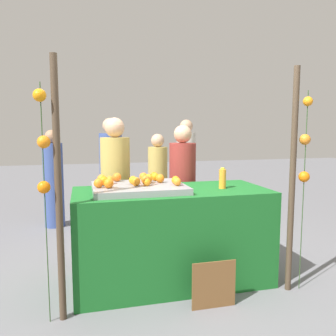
% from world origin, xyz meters
% --- Properties ---
extents(ground_plane, '(24.00, 24.00, 0.00)m').
position_xyz_m(ground_plane, '(0.00, 0.00, 0.00)').
color(ground_plane, slate).
extents(stall_counter, '(1.92, 0.85, 0.94)m').
position_xyz_m(stall_counter, '(0.00, 0.00, 0.47)').
color(stall_counter, '#196023').
rests_on(stall_counter, ground_plane).
extents(orange_tray, '(0.89, 0.70, 0.06)m').
position_xyz_m(orange_tray, '(-0.33, 0.02, 0.97)').
color(orange_tray, gray).
rests_on(orange_tray, stall_counter).
extents(orange_0, '(0.09, 0.09, 0.09)m').
position_xyz_m(orange_0, '(-0.51, 0.27, 1.05)').
color(orange_0, orange).
rests_on(orange_0, orange_tray).
extents(orange_1, '(0.09, 0.09, 0.09)m').
position_xyz_m(orange_1, '(-0.26, 0.04, 1.05)').
color(orange_1, orange).
rests_on(orange_1, orange_tray).
extents(orange_2, '(0.08, 0.08, 0.08)m').
position_xyz_m(orange_2, '(0.02, -0.13, 1.04)').
color(orange_2, orange).
rests_on(orange_2, orange_tray).
extents(orange_3, '(0.09, 0.09, 0.09)m').
position_xyz_m(orange_3, '(-0.66, 0.06, 1.05)').
color(orange_3, orange).
rests_on(orange_3, orange_tray).
extents(orange_4, '(0.09, 0.09, 0.09)m').
position_xyz_m(orange_4, '(-0.72, -0.06, 1.05)').
color(orange_4, orange).
rests_on(orange_4, orange_tray).
extents(orange_5, '(0.09, 0.09, 0.09)m').
position_xyz_m(orange_5, '(-0.24, 0.25, 1.05)').
color(orange_5, orange).
rests_on(orange_5, orange_tray).
extents(orange_6, '(0.08, 0.08, 0.08)m').
position_xyz_m(orange_6, '(-0.27, -0.07, 1.04)').
color(orange_6, orange).
rests_on(orange_6, orange_tray).
extents(orange_7, '(0.09, 0.09, 0.09)m').
position_xyz_m(orange_7, '(-0.37, -0.05, 1.05)').
color(orange_7, orange).
rests_on(orange_7, orange_tray).
extents(orange_8, '(0.08, 0.08, 0.08)m').
position_xyz_m(orange_8, '(-0.12, 0.23, 1.05)').
color(orange_8, orange).
rests_on(orange_8, orange_tray).
extents(orange_9, '(0.09, 0.09, 0.09)m').
position_xyz_m(orange_9, '(-0.63, -0.11, 1.05)').
color(orange_9, orange).
rests_on(orange_9, orange_tray).
extents(orange_10, '(0.08, 0.08, 0.08)m').
position_xyz_m(orange_10, '(-0.60, 0.13, 1.04)').
color(orange_10, orange).
rests_on(orange_10, orange_tray).
extents(orange_11, '(0.09, 0.09, 0.09)m').
position_xyz_m(orange_11, '(-0.22, 0.11, 1.05)').
color(orange_11, orange).
rests_on(orange_11, orange_tray).
extents(orange_12, '(0.09, 0.09, 0.09)m').
position_xyz_m(orange_12, '(-0.67, 0.21, 1.05)').
color(orange_12, orange).
rests_on(orange_12, orange_tray).
extents(orange_13, '(0.08, 0.08, 0.08)m').
position_xyz_m(orange_13, '(0.03, -0.04, 1.05)').
color(orange_13, orange).
rests_on(orange_13, orange_tray).
extents(orange_14, '(0.09, 0.09, 0.09)m').
position_xyz_m(orange_14, '(-0.10, 0.09, 1.05)').
color(orange_14, orange).
rests_on(orange_14, orange_tray).
extents(orange_15, '(0.08, 0.08, 0.08)m').
position_xyz_m(orange_15, '(-0.11, 0.32, 1.05)').
color(orange_15, orange).
rests_on(orange_15, orange_tray).
extents(orange_16, '(0.08, 0.08, 0.08)m').
position_xyz_m(orange_16, '(-0.38, 0.06, 1.05)').
color(orange_16, orange).
rests_on(orange_16, orange_tray).
extents(juice_bottle, '(0.07, 0.07, 0.21)m').
position_xyz_m(juice_bottle, '(0.52, -0.06, 1.05)').
color(juice_bottle, orange).
rests_on(juice_bottle, stall_counter).
extents(chalkboard_sign, '(0.40, 0.03, 0.43)m').
position_xyz_m(chalkboard_sign, '(0.22, -0.60, 0.20)').
color(chalkboard_sign, brown).
rests_on(chalkboard_sign, ground_plane).
extents(vendor_left, '(0.34, 0.34, 1.67)m').
position_xyz_m(vendor_left, '(-0.49, 0.69, 0.78)').
color(vendor_left, tan).
rests_on(vendor_left, ground_plane).
extents(vendor_right, '(0.32, 0.32, 1.59)m').
position_xyz_m(vendor_right, '(0.32, 0.68, 0.74)').
color(vendor_right, maroon).
rests_on(vendor_right, ground_plane).
extents(crowd_person_0, '(0.31, 0.31, 1.53)m').
position_xyz_m(crowd_person_0, '(-1.31, 2.33, 0.71)').
color(crowd_person_0, '#384C8C').
rests_on(crowd_person_0, ground_plane).
extents(crowd_person_1, '(0.34, 0.34, 1.71)m').
position_xyz_m(crowd_person_1, '(0.95, 2.58, 0.79)').
color(crowd_person_1, beige).
rests_on(crowd_person_1, ground_plane).
extents(crowd_person_2, '(0.29, 0.29, 1.47)m').
position_xyz_m(crowd_person_2, '(0.25, 1.77, 0.68)').
color(crowd_person_2, tan).
rests_on(crowd_person_2, ground_plane).
extents(crowd_person_3, '(0.34, 0.34, 1.71)m').
position_xyz_m(crowd_person_3, '(-0.44, 1.97, 0.80)').
color(crowd_person_3, '#384C8C').
rests_on(crowd_person_3, ground_plane).
extents(canopy_post_left, '(0.06, 0.06, 2.11)m').
position_xyz_m(canopy_post_left, '(-1.04, -0.47, 1.06)').
color(canopy_post_left, '#473828').
rests_on(canopy_post_left, ground_plane).
extents(canopy_post_right, '(0.06, 0.06, 2.11)m').
position_xyz_m(canopy_post_right, '(1.04, -0.47, 1.06)').
color(canopy_post_right, '#473828').
rests_on(canopy_post_right, ground_plane).
extents(garland_strand_left, '(0.11, 0.11, 1.90)m').
position_xyz_m(garland_strand_left, '(-1.14, -0.48, 1.43)').
color(garland_strand_left, '#2D4C23').
rests_on(garland_strand_left, ground_plane).
extents(garland_strand_right, '(0.10, 0.11, 1.90)m').
position_xyz_m(garland_strand_right, '(1.16, -0.48, 1.38)').
color(garland_strand_right, '#2D4C23').
rests_on(garland_strand_right, ground_plane).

